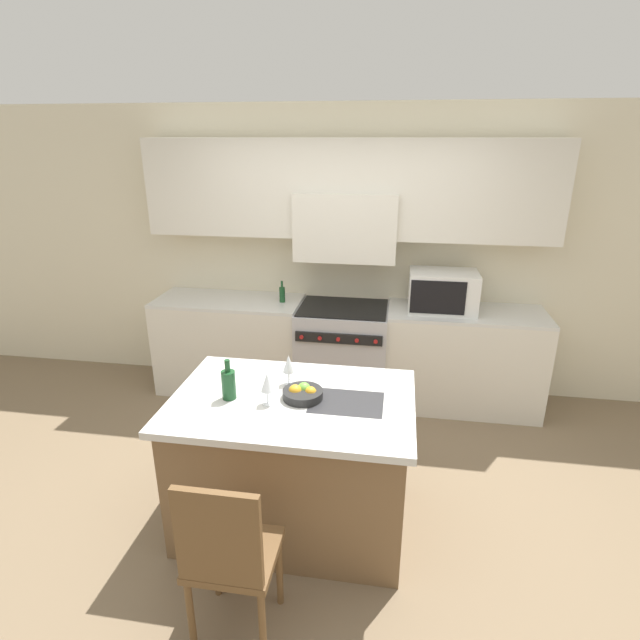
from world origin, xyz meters
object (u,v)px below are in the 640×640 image
at_px(range_stove, 342,353).
at_px(fruit_bowl, 303,393).
at_px(microwave, 443,291).
at_px(wine_glass_near, 267,383).
at_px(wine_bottle, 229,384).
at_px(oil_bottle_on_counter, 282,294).
at_px(wine_glass_far, 289,365).
at_px(island_chair, 228,554).

distance_m(range_stove, fruit_bowl, 1.77).
bearing_deg(range_stove, fruit_bowl, -91.73).
bearing_deg(microwave, fruit_bowl, -118.53).
bearing_deg(fruit_bowl, wine_glass_near, -150.06).
bearing_deg(fruit_bowl, microwave, 61.47).
xyz_separation_m(wine_bottle, oil_bottle_on_counter, (-0.09, 1.81, 0.01)).
bearing_deg(range_stove, wine_glass_far, -96.35).
relative_size(wine_glass_far, fruit_bowl, 0.82).
bearing_deg(island_chair, fruit_bowl, 78.57).
bearing_deg(wine_glass_near, range_stove, 82.43).
bearing_deg(oil_bottle_on_counter, fruit_bowl, -72.92).
distance_m(range_stove, wine_glass_far, 1.66).
xyz_separation_m(island_chair, wine_bottle, (-0.25, 0.84, 0.44)).
height_order(island_chair, wine_glass_near, wine_glass_near).
xyz_separation_m(microwave, wine_glass_near, (-1.13, -1.83, -0.07)).
bearing_deg(wine_glass_near, island_chair, -89.67).
distance_m(microwave, fruit_bowl, 1.97).
bearing_deg(wine_glass_far, oil_bottle_on_counter, 104.68).
xyz_separation_m(wine_glass_near, oil_bottle_on_counter, (-0.34, 1.84, -0.04)).
distance_m(range_stove, microwave, 1.10).
relative_size(range_stove, island_chair, 0.92).
relative_size(microwave, fruit_bowl, 2.40).
relative_size(range_stove, wine_glass_near, 4.55).
height_order(range_stove, island_chair, island_chair).
relative_size(range_stove, microwave, 1.55).
bearing_deg(range_stove, island_chair, -95.16).
distance_m(wine_bottle, wine_glass_near, 0.26).
bearing_deg(wine_bottle, oil_bottle_on_counter, 92.93).
xyz_separation_m(microwave, oil_bottle_on_counter, (-1.47, 0.01, -0.10)).
xyz_separation_m(wine_glass_far, fruit_bowl, (0.12, -0.16, -0.11)).
bearing_deg(wine_glass_near, wine_glass_far, 75.59).
distance_m(range_stove, island_chair, 2.63).
height_order(range_stove, microwave, microwave).
relative_size(wine_bottle, oil_bottle_on_counter, 1.26).
bearing_deg(range_stove, oil_bottle_on_counter, 177.42).
xyz_separation_m(range_stove, oil_bottle_on_counter, (-0.58, 0.03, 0.55)).
distance_m(island_chair, wine_glass_far, 1.18).
bearing_deg(range_stove, wine_glass_near, -97.57).
distance_m(island_chair, oil_bottle_on_counter, 2.71).
relative_size(wine_bottle, fruit_bowl, 1.03).
bearing_deg(wine_glass_far, wine_bottle, -143.41).
distance_m(island_chair, fruit_bowl, 1.01).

